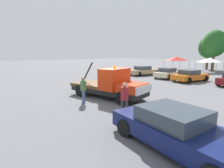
% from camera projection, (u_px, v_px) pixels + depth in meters
% --- Properties ---
extents(ground_plane, '(160.00, 160.00, 0.00)m').
position_uv_depth(ground_plane, '(108.00, 97.00, 12.84)').
color(ground_plane, slate).
extents(tow_truck, '(6.20, 3.21, 2.51)m').
position_uv_depth(tow_truck, '(111.00, 85.00, 12.46)').
color(tow_truck, black).
rests_on(tow_truck, ground).
extents(foreground_car, '(5.08, 2.54, 1.34)m').
position_uv_depth(foreground_car, '(177.00, 129.00, 5.86)').
color(foreground_car, '#0F194C').
rests_on(foreground_car, ground).
extents(person_near_truck, '(0.39, 0.39, 1.74)m').
position_uv_depth(person_near_truck, '(125.00, 97.00, 8.80)').
color(person_near_truck, '#38383D').
rests_on(person_near_truck, ground).
extents(person_at_hood, '(0.37, 0.37, 1.68)m').
position_uv_depth(person_at_hood, '(83.00, 88.00, 11.20)').
color(person_at_hood, '#475B84').
rests_on(person_at_hood, ground).
extents(parked_car_tan, '(2.93, 5.09, 1.34)m').
position_uv_depth(parked_car_tan, '(144.00, 71.00, 26.08)').
color(parked_car_tan, tan).
rests_on(parked_car_tan, ground).
extents(parked_car_cream, '(2.65, 4.37, 1.34)m').
position_uv_depth(parked_car_cream, '(168.00, 73.00, 22.85)').
color(parked_car_cream, beige).
rests_on(parked_car_cream, ground).
extents(parked_car_orange, '(3.01, 4.74, 1.34)m').
position_uv_depth(parked_car_orange, '(190.00, 76.00, 20.15)').
color(parked_car_orange, orange).
rests_on(parked_car_orange, ground).
extents(canopy_tent_red, '(3.48, 3.48, 2.63)m').
position_uv_depth(canopy_tent_red, '(177.00, 59.00, 32.86)').
color(canopy_tent_red, '#9E9EA3').
rests_on(canopy_tent_red, ground).
extents(canopy_tent_white, '(3.25, 3.25, 2.46)m').
position_uv_depth(canopy_tent_white, '(210.00, 60.00, 28.99)').
color(canopy_tent_white, '#9E9EA3').
rests_on(canopy_tent_white, ground).
extents(tree_left, '(4.14, 4.14, 7.39)m').
position_uv_depth(tree_left, '(215.00, 44.00, 31.69)').
color(tree_left, brown).
rests_on(tree_left, ground).
extents(tree_right, '(3.69, 3.69, 6.58)m').
position_uv_depth(tree_right, '(208.00, 47.00, 34.67)').
color(tree_right, brown).
rests_on(tree_right, ground).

